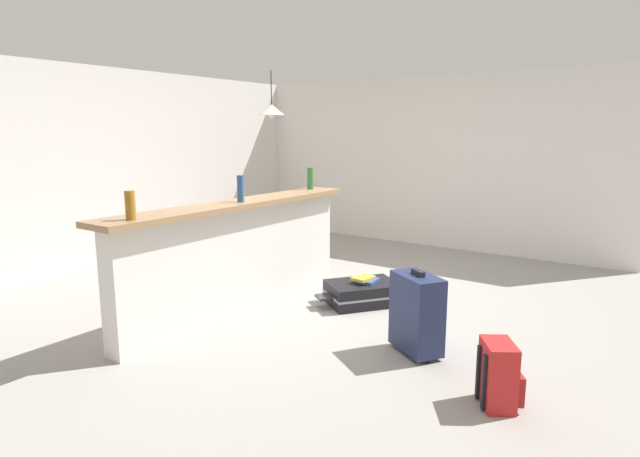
% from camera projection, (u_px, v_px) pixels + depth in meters
% --- Properties ---
extents(ground_plane, '(13.00, 13.00, 0.05)m').
position_uv_depth(ground_plane, '(318.00, 298.00, 5.54)').
color(ground_plane, gray).
extents(wall_back, '(6.60, 0.10, 2.50)m').
position_uv_depth(wall_back, '(132.00, 166.00, 7.03)').
color(wall_back, silver).
rests_on(wall_back, ground_plane).
extents(wall_right, '(0.10, 6.00, 2.50)m').
position_uv_depth(wall_right, '(418.00, 162.00, 7.94)').
color(wall_right, silver).
rests_on(wall_right, ground_plane).
extents(partition_half_wall, '(2.80, 0.20, 1.01)m').
position_uv_depth(partition_half_wall, '(239.00, 259.00, 5.02)').
color(partition_half_wall, silver).
rests_on(partition_half_wall, ground_plane).
extents(bar_countertop, '(2.96, 0.40, 0.05)m').
position_uv_depth(bar_countertop, '(238.00, 204.00, 4.92)').
color(bar_countertop, '#93704C').
rests_on(bar_countertop, partition_half_wall).
extents(bottle_amber, '(0.08, 0.08, 0.22)m').
position_uv_depth(bottle_amber, '(130.00, 205.00, 3.88)').
color(bottle_amber, '#9E661E').
rests_on(bottle_amber, bar_countertop).
extents(bottle_blue, '(0.06, 0.06, 0.25)m').
position_uv_depth(bottle_blue, '(240.00, 189.00, 4.86)').
color(bottle_blue, '#284C89').
rests_on(bottle_blue, bar_countertop).
extents(bottle_green, '(0.07, 0.07, 0.25)m').
position_uv_depth(bottle_green, '(310.00, 178.00, 5.93)').
color(bottle_green, '#2D6B38').
rests_on(bottle_green, bar_countertop).
extents(dining_table, '(1.10, 0.80, 0.74)m').
position_uv_depth(dining_table, '(270.00, 210.00, 7.18)').
color(dining_table, brown).
rests_on(dining_table, ground_plane).
extents(dining_chair_near_partition, '(0.43, 0.43, 0.93)m').
position_uv_depth(dining_chair_near_partition, '(297.00, 225.00, 6.81)').
color(dining_chair_near_partition, '#9E754C').
rests_on(dining_chair_near_partition, ground_plane).
extents(pendant_lamp, '(0.34, 0.34, 0.62)m').
position_uv_depth(pendant_lamp, '(272.00, 110.00, 7.01)').
color(pendant_lamp, black).
extents(suitcase_flat_black, '(0.86, 0.81, 0.22)m').
position_uv_depth(suitcase_flat_black, '(362.00, 293.00, 5.29)').
color(suitcase_flat_black, black).
rests_on(suitcase_flat_black, ground_plane).
extents(suitcase_upright_navy, '(0.44, 0.50, 0.67)m').
position_uv_depth(suitcase_upright_navy, '(417.00, 313.00, 4.07)').
color(suitcase_upright_navy, '#1E284C').
rests_on(suitcase_upright_navy, ground_plane).
extents(backpack_red, '(0.33, 0.33, 0.42)m').
position_uv_depth(backpack_red, '(499.00, 376.00, 3.30)').
color(backpack_red, red).
rests_on(backpack_red, ground_plane).
extents(book_stack, '(0.27, 0.22, 0.06)m').
position_uv_depth(book_stack, '(366.00, 279.00, 5.26)').
color(book_stack, '#334C99').
rests_on(book_stack, suitcase_flat_black).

